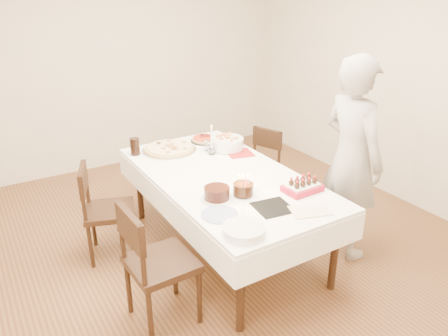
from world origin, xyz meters
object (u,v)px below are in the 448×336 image
chair_left_dessert (161,263)px  pizza_white (169,149)px  pizza_pepperoni (204,139)px  pasta_bowl (227,143)px  birthday_cake (243,185)px  chair_left_savory (110,211)px  cola_glass (135,147)px  layer_cake (217,193)px  strawberry_box (302,187)px  chair_right_savory (257,169)px  person (351,159)px  dining_table (224,213)px  taper_candle (212,139)px

chair_left_dessert → pizza_white: size_ratio=1.78×
pizza_pepperoni → pasta_bowl: size_ratio=0.86×
chair_left_dessert → birthday_cake: chair_left_dessert is taller
chair_left_savory → cola_glass: (0.42, 0.40, 0.39)m
pasta_bowl → cola_glass: (-0.83, 0.33, 0.02)m
layer_cake → strawberry_box: (0.65, -0.23, -0.01)m
chair_left_savory → pasta_bowl: (1.25, 0.07, 0.37)m
chair_right_savory → pizza_white: 1.01m
pizza_pepperoni → strawberry_box: 1.43m
person → dining_table: bearing=61.9°
pizza_pepperoni → taper_candle: bearing=-108.2°
pizza_white → birthday_cake: birthday_cake is taller
chair_left_savory → pasta_bowl: bearing=-157.2°
pizza_pepperoni → taper_candle: (-0.12, -0.36, 0.13)m
taper_candle → dining_table: bearing=-107.7°
dining_table → taper_candle: taper_candle is taller
pizza_white → person: bearing=-50.6°
birthday_cake → strawberry_box: bearing=-22.6°
layer_cake → taper_candle: bearing=62.5°
pasta_bowl → layer_cake: size_ratio=1.31×
pizza_white → chair_right_savory: bearing=-13.0°
chair_left_savory → pizza_white: bearing=-136.7°
pizza_white → pizza_pepperoni: same height
person → strawberry_box: bearing=96.4°
taper_candle → cola_glass: (-0.63, 0.37, -0.07)m
chair_right_savory → pasta_bowl: bearing=164.7°
pizza_white → taper_candle: (0.31, -0.30, 0.13)m
chair_left_savory → taper_candle: (1.05, 0.02, 0.46)m
taper_candle → layer_cake: (-0.44, -0.84, -0.10)m
person → pizza_white: bearing=42.0°
dining_table → layer_cake: 0.63m
person → cola_glass: person is taller
person → strawberry_box: 0.58m
chair_left_dessert → taper_candle: (1.00, 1.02, 0.43)m
person → pasta_bowl: bearing=31.0°
pizza_white → layer_cake: 1.14m
person → cola_glass: size_ratio=10.77×
pizza_pepperoni → cola_glass: size_ratio=1.71×
dining_table → pizza_white: 0.89m
dining_table → chair_right_savory: (0.77, 0.56, 0.04)m
pizza_pepperoni → pasta_bowl: (0.08, -0.31, 0.04)m
person → strawberry_box: size_ratio=5.99×
pizza_white → taper_candle: bearing=-43.7°
strawberry_box → chair_left_savory: bearing=140.5°
pizza_pepperoni → birthday_cake: 1.29m
chair_left_dessert → cola_glass: chair_left_dessert is taller
pizza_pepperoni → pasta_bowl: 0.33m
strawberry_box → dining_table: bearing=122.1°
dining_table → chair_left_dessert: bearing=-147.4°
chair_right_savory → taper_candle: 0.78m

